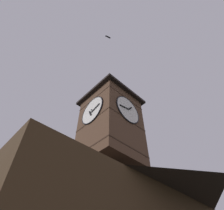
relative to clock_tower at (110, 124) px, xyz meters
name	(u,v)px	position (x,y,z in m)	size (l,w,h in m)	color
clock_tower	(110,124)	(0.00, 0.00, 0.00)	(4.83, 4.83, 9.66)	brown
pine_tree_aside	(143,209)	(-8.65, -4.15, -4.10)	(6.55, 6.55, 21.84)	#473323
moon	(78,200)	(-17.53, -29.56, 5.42)	(2.36, 2.36, 2.36)	silver
flying_bird_high	(108,37)	(2.63, 2.29, 9.83)	(0.63, 0.32, 0.11)	black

